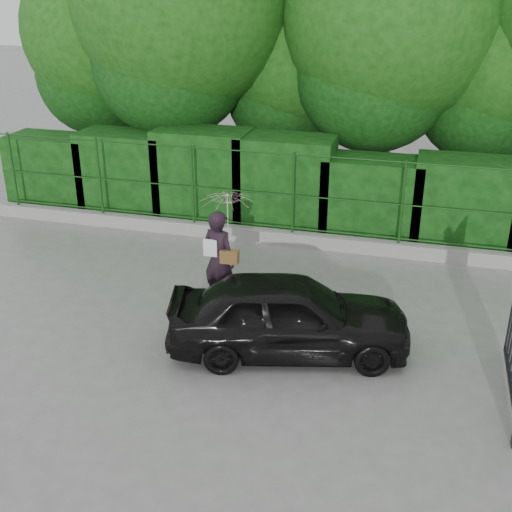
# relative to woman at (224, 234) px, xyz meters

# --- Properties ---
(ground) EXTENTS (80.00, 80.00, 0.00)m
(ground) POSITION_rel_woman_xyz_m (0.17, -1.47, -1.37)
(ground) COLOR gray
(kerb) EXTENTS (14.00, 0.25, 0.30)m
(kerb) POSITION_rel_woman_xyz_m (0.17, 3.03, -1.22)
(kerb) COLOR #9E9E99
(kerb) RESTS_ON ground
(fence) EXTENTS (14.13, 0.06, 1.80)m
(fence) POSITION_rel_woman_xyz_m (0.39, 3.03, -0.17)
(fence) COLOR #174314
(fence) RESTS_ON kerb
(hedge) EXTENTS (14.20, 1.20, 2.22)m
(hedge) POSITION_rel_woman_xyz_m (0.12, 4.03, -0.37)
(hedge) COLOR black
(hedge) RESTS_ON ground
(trees) EXTENTS (17.10, 6.15, 8.08)m
(trees) POSITION_rel_woman_xyz_m (1.31, 6.26, 3.25)
(trees) COLOR black
(trees) RESTS_ON ground
(woman) EXTENTS (0.99, 0.94, 2.12)m
(woman) POSITION_rel_woman_xyz_m (0.00, 0.00, 0.00)
(woman) COLOR black
(woman) RESTS_ON ground
(car) EXTENTS (4.03, 2.40, 1.29)m
(car) POSITION_rel_woman_xyz_m (1.45, -1.23, -0.73)
(car) COLOR black
(car) RESTS_ON ground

